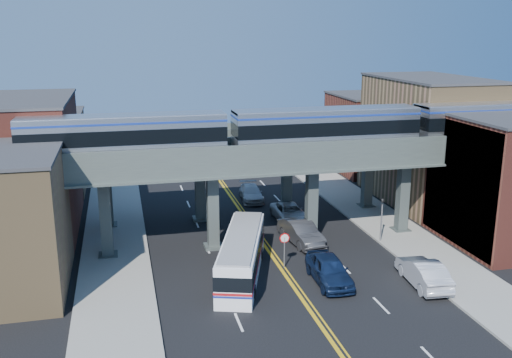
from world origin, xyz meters
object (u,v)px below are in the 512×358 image
traffic_signal (382,215)px  car_lane_b (301,232)px  car_lane_a (329,270)px  car_lane_c (290,213)px  car_lane_d (251,193)px  car_parked_curb (423,272)px  transit_bus (242,256)px  stop_sign (284,245)px  transit_train (326,127)px

traffic_signal → car_lane_b: size_ratio=0.75×
car_lane_a → car_lane_c: bearing=86.8°
car_lane_d → car_parked_curb: bearing=-68.0°
traffic_signal → transit_bus: 12.67m
traffic_signal → car_lane_c: 8.92m
car_parked_curb → car_lane_b: bearing=-54.2°
traffic_signal → car_lane_a: size_ratio=0.76×
car_lane_c → stop_sign: bearing=-110.7°
car_parked_curb → transit_bus: bearing=-15.8°
stop_sign → car_lane_a: bearing=-53.9°
stop_sign → car_parked_curb: 9.59m
car_lane_a → car_lane_d: (-0.74, 20.01, -0.19)m
transit_train → car_lane_a: bearing=-107.2°
traffic_signal → car_lane_c: (-5.50, 6.85, -1.56)m
transit_bus → transit_train: bearing=-37.0°
car_lane_c → traffic_signal: bearing=-52.9°
transit_bus → car_lane_d: (4.73, 17.50, -0.69)m
stop_sign → traffic_signal: bearing=18.6°
car_lane_b → car_lane_d: (-1.18, 12.55, -0.17)m
transit_train → car_lane_b: size_ratio=8.24×
transit_train → car_parked_curb: transit_train is taller
traffic_signal → car_lane_a: bearing=-137.7°
car_lane_a → car_lane_b: (0.44, 7.45, -0.02)m
car_lane_c → transit_bus: bearing=-124.1°
transit_train → transit_bus: (-7.96, -5.56, -7.76)m
car_lane_c → car_parked_curb: bearing=-73.6°
car_lane_a → car_lane_c: (1.16, 12.92, -0.18)m
stop_sign → transit_bus: (-3.23, -0.56, -0.33)m
car_lane_a → transit_train: bearing=74.8°
car_lane_d → car_parked_curb: 22.85m
car_lane_a → car_lane_c: size_ratio=1.02×
transit_train → transit_bus: 12.43m
car_lane_d → stop_sign: bearing=-90.1°
transit_bus → car_lane_a: bearing=-96.6°
transit_train → transit_bus: size_ratio=4.11×
traffic_signal → car_parked_curb: (-0.70, -7.90, -1.41)m
transit_train → stop_sign: bearing=-133.4°
car_lane_b → car_parked_curb: 10.81m
car_lane_b → transit_train: bearing=8.7°
transit_bus → car_parked_curb: size_ratio=2.04×
car_lane_b → stop_sign: bearing=-129.4°
stop_sign → car_lane_b: size_ratio=0.48×
stop_sign → car_lane_a: size_ratio=0.49×
transit_train → car_lane_a: size_ratio=8.35×
transit_bus → car_lane_b: transit_bus is taller
traffic_signal → car_lane_d: bearing=118.0°
traffic_signal → car_lane_b: (-6.22, 1.38, -1.40)m
traffic_signal → car_lane_d: (-7.40, 13.94, -1.57)m
transit_bus → car_lane_b: bearing=-32.0°
stop_sign → transit_bus: bearing=-170.1°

